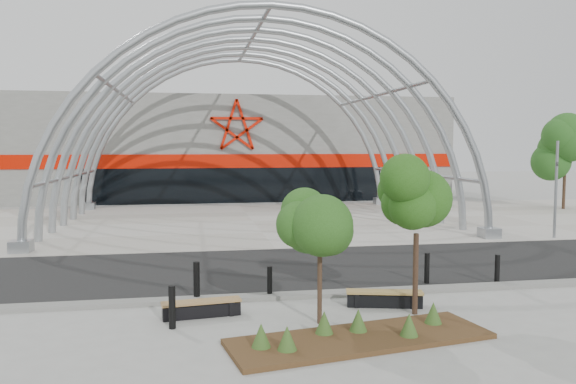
{
  "coord_description": "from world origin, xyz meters",
  "views": [
    {
      "loc": [
        -3.36,
        -15.33,
        4.22
      ],
      "look_at": [
        0.0,
        4.0,
        2.6
      ],
      "focal_mm": 35.0,
      "sensor_mm": 36.0,
      "label": 1
    }
  ],
  "objects": [
    {
      "name": "signal_pole",
      "position": [
        12.93,
        7.52,
        2.32
      ],
      "size": [
        0.29,
        0.62,
        4.44
      ],
      "color": "gray",
      "rests_on": "ground"
    },
    {
      "name": "arena_building",
      "position": [
        0.0,
        33.45,
        3.99
      ],
      "size": [
        34.0,
        15.24,
        8.0
      ],
      "color": "slate",
      "rests_on": "ground"
    },
    {
      "name": "bench_1",
      "position": [
        1.61,
        -1.53,
        0.2
      ],
      "size": [
        2.04,
        0.9,
        0.42
      ],
      "color": "black",
      "rests_on": "ground"
    },
    {
      "name": "vault_canopy",
      "position": [
        0.0,
        15.5,
        0.02
      ],
      "size": [
        20.8,
        15.8,
        20.36
      ],
      "color": "#999EA3",
      "rests_on": "ground"
    },
    {
      "name": "street_tree_0",
      "position": [
        -0.38,
        -2.59,
        2.53
      ],
      "size": [
        1.55,
        1.55,
        3.53
      ],
      "color": "#322319",
      "rests_on": "ground"
    },
    {
      "name": "kerb",
      "position": [
        0.0,
        -0.25,
        0.06
      ],
      "size": [
        60.0,
        0.5,
        0.12
      ],
      "primitive_type": "cube",
      "color": "slate",
      "rests_on": "ground"
    },
    {
      "name": "planting_bed",
      "position": [
        0.14,
        -3.93,
        0.15
      ],
      "size": [
        6.0,
        2.77,
        0.61
      ],
      "color": "#3F2E18",
      "rests_on": "ground"
    },
    {
      "name": "bollard_3",
      "position": [
        3.72,
        0.59,
        0.48
      ],
      "size": [
        0.15,
        0.15,
        0.96
      ],
      "primitive_type": "cylinder",
      "color": "black",
      "rests_on": "ground"
    },
    {
      "name": "bench_0",
      "position": [
        -3.14,
        -1.59,
        0.2
      ],
      "size": [
        1.99,
        0.67,
        0.41
      ],
      "color": "black",
      "rests_on": "ground"
    },
    {
      "name": "street_tree_1",
      "position": [
        2.15,
        -2.29,
        2.87
      ],
      "size": [
        1.69,
        1.69,
        4.0
      ],
      "color": "black",
      "rests_on": "ground"
    },
    {
      "name": "bollard_0",
      "position": [
        -3.83,
        -2.39,
        0.5
      ],
      "size": [
        0.16,
        0.16,
        1.01
      ],
      "primitive_type": "cylinder",
      "color": "black",
      "rests_on": "ground"
    },
    {
      "name": "bg_tree_1",
      "position": [
        21.0,
        18.0,
        4.25
      ],
      "size": [
        2.7,
        2.7,
        5.91
      ],
      "color": "black",
      "rests_on": "ground"
    },
    {
      "name": "road",
      "position": [
        0.0,
        3.5,
        0.01
      ],
      "size": [
        140.0,
        7.0,
        0.02
      ],
      "primitive_type": "cube",
      "color": "black",
      "rests_on": "ground"
    },
    {
      "name": "bollard_4",
      "position": [
        5.77,
        0.09,
        0.47
      ],
      "size": [
        0.15,
        0.15,
        0.93
      ],
      "primitive_type": "cylinder",
      "color": "black",
      "rests_on": "ground"
    },
    {
      "name": "forecourt",
      "position": [
        0.0,
        15.5,
        0.02
      ],
      "size": [
        60.0,
        17.0,
        0.04
      ],
      "primitive_type": "cube",
      "color": "#A6A094",
      "rests_on": "ground"
    },
    {
      "name": "ground",
      "position": [
        0.0,
        0.0,
        0.0
      ],
      "size": [
        140.0,
        140.0,
        0.0
      ],
      "primitive_type": "plane",
      "color": "gray",
      "rests_on": "ground"
    },
    {
      "name": "bollard_2",
      "position": [
        -1.24,
        -0.16,
        0.44
      ],
      "size": [
        0.14,
        0.14,
        0.88
      ],
      "primitive_type": "cylinder",
      "color": "black",
      "rests_on": "ground"
    },
    {
      "name": "bollard_1",
      "position": [
        -3.24,
        -0.11,
        0.54
      ],
      "size": [
        0.17,
        0.17,
        1.07
      ],
      "primitive_type": "cylinder",
      "color": "black",
      "rests_on": "ground"
    }
  ]
}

